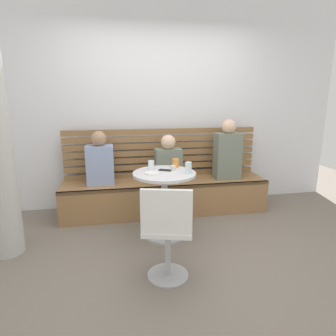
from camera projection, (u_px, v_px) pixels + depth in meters
ground at (187, 258)px, 2.81m from camera, size 8.00×8.00×0.00m
back_wall at (160, 103)px, 4.03m from camera, size 5.20×0.10×2.90m
booth_bench at (166, 196)px, 3.90m from camera, size 2.70×0.52×0.44m
booth_backrest at (163, 153)px, 4.00m from camera, size 2.65×0.04×0.67m
cafe_table at (164, 192)px, 3.15m from camera, size 0.68×0.68×0.74m
white_chair at (167, 230)px, 2.36m from camera, size 0.49×0.49×0.85m
person_adult at (228, 152)px, 3.89m from camera, size 0.34×0.22×0.80m
person_child_left at (100, 161)px, 3.64m from camera, size 0.34×0.22×0.68m
person_child_middle at (168, 161)px, 3.76m from camera, size 0.34×0.22×0.62m
cup_espresso_small at (173, 168)px, 3.18m from camera, size 0.06×0.06×0.05m
cup_water_clear at (151, 165)px, 3.17m from camera, size 0.07×0.07×0.11m
cup_tumbler_orange at (176, 163)px, 3.31m from camera, size 0.07×0.07×0.10m
cup_glass_tall at (188, 168)px, 3.05m from camera, size 0.07×0.07×0.12m
plate_small at (152, 173)px, 3.05m from camera, size 0.17×0.17×0.01m
phone_on_table at (165, 170)px, 3.18m from camera, size 0.16×0.12×0.01m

